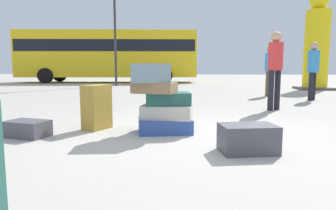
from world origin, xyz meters
TOP-DOWN VIEW (x-y plane):
  - ground_plane at (0.00, 0.00)m, footprint 80.00×80.00m
  - suitcase_tower at (-0.49, 0.21)m, footprint 0.85×0.61m
  - suitcase_brown_foreground_far at (-0.40, 1.66)m, footprint 0.60×0.36m
  - suitcase_charcoal_white_trunk at (0.51, -0.68)m, footprint 0.63×0.48m
  - suitcase_charcoal_right_side at (-2.21, -0.19)m, footprint 0.59×0.46m
  - suitcase_tan_foreground_near at (-1.47, 0.38)m, footprint 0.40×0.46m
  - person_bearded_onlooker at (3.21, 4.73)m, footprint 0.30×0.30m
  - person_tourist_with_camera at (1.63, 2.63)m, footprint 0.30×0.30m
  - person_passerby_in_red at (2.35, 5.94)m, footprint 0.30×0.30m
  - yellow_dummy_statue at (5.02, 9.18)m, footprint 1.36×1.36m
  - parked_bus at (-5.43, 14.79)m, footprint 11.10×3.67m
  - lamp_post at (-4.00, 11.10)m, footprint 0.36×0.36m

SIDE VIEW (x-z plane):
  - ground_plane at x=0.00m, z-range 0.00..0.00m
  - suitcase_charcoal_right_side at x=-2.21m, z-range 0.00..0.21m
  - suitcase_charcoal_white_trunk at x=0.51m, z-range 0.00..0.30m
  - suitcase_brown_foreground_far at x=-0.40m, z-range 0.00..0.31m
  - suitcase_tan_foreground_near at x=-1.47m, z-range 0.00..0.64m
  - suitcase_tower at x=-0.49m, z-range -0.07..0.88m
  - person_passerby_in_red at x=2.35m, z-range 0.15..1.73m
  - person_bearded_onlooker at x=3.21m, z-range 0.15..1.75m
  - person_tourist_with_camera at x=1.63m, z-range 0.16..1.80m
  - yellow_dummy_statue at x=5.02m, z-range -0.22..3.78m
  - parked_bus at x=-5.43m, z-range 0.26..3.41m
  - lamp_post at x=-4.00m, z-range 0.90..6.44m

